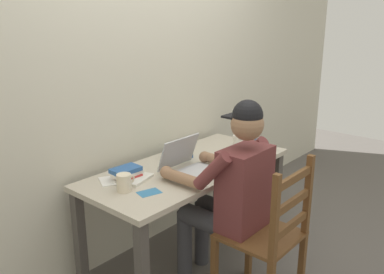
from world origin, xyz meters
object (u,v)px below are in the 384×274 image
coffee_mug_dark (259,145)px  landscape_photo_print (149,192)px  desk (189,178)px  seated_person (230,188)px  wooden_chair (268,236)px  laptop (189,165)px  coffee_mug_white (238,141)px  coffee_mug_spare (124,183)px  book_stack_main (178,153)px  computer_mouse (219,162)px  book_stack_side (127,173)px

coffee_mug_dark → landscape_photo_print: coffee_mug_dark is taller
desk → seated_person: (-0.10, -0.41, 0.07)m
wooden_chair → laptop: bearing=90.1°
seated_person → coffee_mug_white: bearing=31.1°
coffee_mug_spare → book_stack_main: size_ratio=0.63×
coffee_mug_spare → laptop: bearing=-10.6°
coffee_mug_spare → seated_person: bearing=-41.5°
computer_mouse → coffee_mug_dark: 0.44m
laptop → book_stack_side: laptop is taller
wooden_chair → computer_mouse: size_ratio=9.44×
laptop → coffee_mug_spare: (-0.47, 0.09, -0.00)m
seated_person → coffee_mug_spare: (-0.48, 0.42, 0.07)m
coffee_mug_spare → book_stack_side: coffee_mug_spare is taller
desk → seated_person: bearing=-103.0°
coffee_mug_white → book_stack_side: size_ratio=0.61×
wooden_chair → computer_mouse: (0.24, 0.55, 0.26)m
seated_person → book_stack_side: (-0.35, 0.54, 0.06)m
coffee_mug_dark → book_stack_side: coffee_mug_dark is taller
landscape_photo_print → desk: bearing=29.8°
computer_mouse → coffee_mug_spare: 0.73m
desk → coffee_mug_dark: bearing=-18.9°
book_stack_main → coffee_mug_spare: bearing=-166.4°
coffee_mug_white → coffee_mug_dark: (0.03, -0.17, -0.00)m
desk → wooden_chair: size_ratio=1.63×
coffee_mug_white → coffee_mug_spare: (-1.12, 0.03, 0.00)m
desk → book_stack_side: bearing=163.7°
wooden_chair → seated_person: bearing=90.0°
computer_mouse → wooden_chair: bearing=-113.5°
desk → book_stack_side: 0.48m
coffee_mug_dark → computer_mouse: bearing=172.9°
computer_mouse → desk: bearing=135.1°
coffee_mug_spare → book_stack_side: bearing=44.7°
laptop → coffee_mug_dark: size_ratio=2.94×
coffee_mug_dark → book_stack_main: size_ratio=0.57×
wooden_chair → landscape_photo_print: size_ratio=7.26×
seated_person → coffee_mug_dark: 0.71m
computer_mouse → coffee_mug_spare: bearing=168.2°
computer_mouse → book_stack_side: bearing=155.1°
computer_mouse → book_stack_main: (-0.08, 0.30, 0.02)m
desk → computer_mouse: computer_mouse is taller
book_stack_main → book_stack_side: book_stack_side is taller
desk → seated_person: seated_person is taller
coffee_mug_spare → book_stack_side: 0.18m
laptop → desk: bearing=40.8°
seated_person → computer_mouse: bearing=48.4°
coffee_mug_white → desk: bearing=177.3°
book_stack_main → landscape_photo_print: book_stack_main is taller
coffee_mug_white → book_stack_main: (-0.49, 0.18, -0.01)m
coffee_mug_white → coffee_mug_spare: 1.12m
coffee_mug_spare → wooden_chair: bearing=-55.9°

